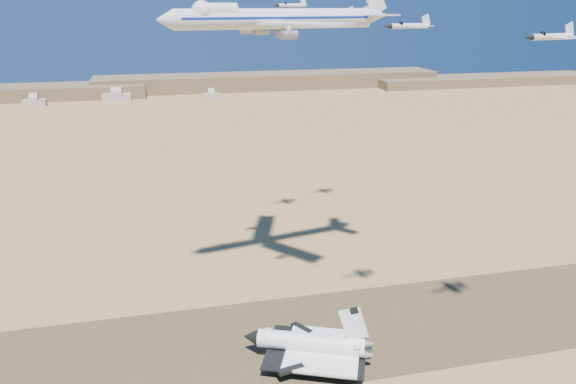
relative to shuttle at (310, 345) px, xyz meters
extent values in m
plane|color=#AD7E4D|center=(-16.58, 11.58, -4.98)|extent=(1200.00, 1200.00, 0.00)
cube|color=brown|center=(-16.58, 11.58, -4.95)|extent=(600.00, 50.00, 0.06)
cube|color=brown|center=(103.42, 551.58, 4.02)|extent=(420.00, 60.00, 18.00)
cube|color=brown|center=(383.42, 521.58, 0.52)|extent=(300.00, 60.00, 11.00)
cube|color=#ABA698|center=(-156.58, 481.58, -1.73)|extent=(22.00, 14.00, 6.50)
cube|color=#ABA698|center=(-76.58, 496.58, -1.23)|extent=(30.00, 15.00, 7.50)
cube|color=#ABA698|center=(23.42, 486.58, -2.23)|extent=(19.00, 12.50, 5.50)
cylinder|color=white|center=(0.08, -0.03, 0.70)|extent=(29.93, 16.80, 5.30)
cone|color=black|center=(-15.76, 6.75, 0.70)|extent=(5.90, 6.31, 5.04)
sphere|color=white|center=(-11.23, 4.81, 1.46)|extent=(4.92, 4.92, 4.92)
cube|color=white|center=(3.56, -1.52, -1.47)|extent=(28.09, 29.08, 0.85)
cube|color=black|center=(1.82, -0.78, -1.90)|extent=(35.05, 32.07, 0.47)
cube|color=white|center=(11.39, -4.88, 8.09)|extent=(8.33, 4.07, 10.90)
cylinder|color=gray|center=(-11.23, 4.81, -3.46)|extent=(0.34, 0.34, 3.03)
cylinder|color=black|center=(-11.23, 4.81, -4.46)|extent=(1.12, 0.80, 1.04)
cylinder|color=gray|center=(3.43, -6.62, -3.46)|extent=(0.34, 0.34, 3.03)
cylinder|color=black|center=(3.43, -6.62, -4.46)|extent=(1.12, 0.80, 1.04)
cylinder|color=gray|center=(7.16, 2.08, -3.46)|extent=(0.34, 0.34, 3.03)
cylinder|color=black|center=(7.16, 2.08, -4.46)|extent=(1.12, 0.80, 1.04)
cylinder|color=silver|center=(0.29, 42.14, 88.96)|extent=(64.52, 18.15, 6.07)
cone|color=silver|center=(-33.72, 35.59, 88.96)|extent=(5.81, 6.86, 6.07)
sphere|color=silver|center=(-23.01, 37.65, 91.15)|extent=(6.26, 6.26, 6.26)
cube|color=silver|center=(5.03, 27.58, 87.82)|extent=(24.52, 27.52, 0.66)
cube|color=silver|center=(-0.71, 57.41, 87.82)|extent=(16.54, 29.72, 0.66)
cube|color=silver|center=(35.01, 42.53, 89.91)|extent=(10.78, 11.31, 0.47)
cube|color=silver|center=(32.68, 54.65, 89.91)|extent=(8.35, 11.57, 0.47)
cylinder|color=gray|center=(0.04, 33.39, 84.98)|extent=(5.13, 3.32, 2.47)
cylinder|color=gray|center=(-0.21, 24.64, 84.98)|extent=(5.13, 3.32, 2.47)
cylinder|color=gray|center=(-3.18, 50.16, 84.98)|extent=(5.13, 3.32, 2.47)
cylinder|color=gray|center=(-6.66, 58.19, 84.98)|extent=(5.13, 3.32, 2.47)
imported|color=#C94B0B|center=(3.86, -8.62, -4.10)|extent=(0.60, 0.70, 1.64)
imported|color=#C94B0B|center=(7.20, -9.82, -4.02)|extent=(0.53, 0.89, 1.79)
imported|color=#C94B0B|center=(8.39, -6.85, -4.04)|extent=(0.97, 1.16, 1.76)
cylinder|color=silver|center=(25.31, 1.19, 87.98)|extent=(11.17, 3.34, 1.30)
cone|color=black|center=(18.75, -0.05, 87.98)|extent=(2.59, 1.63, 1.21)
sphere|color=black|center=(22.58, 0.68, 88.44)|extent=(1.30, 1.30, 1.30)
cube|color=silver|center=(26.22, 1.36, 87.79)|extent=(4.56, 7.89, 0.23)
cube|color=silver|center=(29.86, 2.05, 87.98)|extent=(2.86, 4.93, 0.19)
cube|color=silver|center=(30.04, 2.08, 89.27)|extent=(2.80, 0.75, 3.14)
cylinder|color=silver|center=(53.52, -15.99, 85.91)|extent=(12.85, 4.19, 1.50)
cone|color=black|center=(46.00, -17.63, 85.91)|extent=(3.01, 1.95, 1.39)
sphere|color=black|center=(50.38, -16.67, 86.44)|extent=(1.50, 1.50, 1.50)
cube|color=silver|center=(54.56, -15.76, 85.69)|extent=(5.47, 9.15, 0.27)
cube|color=silver|center=(58.74, -14.85, 85.91)|extent=(3.43, 5.72, 0.21)
cube|color=silver|center=(58.95, -14.81, 87.40)|extent=(3.22, 0.95, 3.62)
cylinder|color=silver|center=(16.03, 86.85, 92.84)|extent=(11.50, 4.29, 1.35)
cone|color=black|center=(9.33, 85.06, 92.84)|extent=(2.74, 1.85, 1.25)
sphere|color=black|center=(13.24, 86.11, 93.32)|extent=(1.35, 1.35, 1.35)
cube|color=silver|center=(16.96, 87.10, 92.65)|extent=(5.24, 8.31, 0.24)
cube|color=silver|center=(20.68, 88.10, 92.84)|extent=(3.29, 5.19, 0.19)
cube|color=silver|center=(20.86, 88.15, 94.19)|extent=(2.87, 0.98, 3.26)
cylinder|color=silver|center=(40.75, 100.71, 89.56)|extent=(11.61, 3.92, 1.35)
cone|color=black|center=(33.97, 99.15, 89.56)|extent=(2.73, 1.79, 1.26)
sphere|color=black|center=(37.92, 100.06, 90.05)|extent=(1.35, 1.35, 1.35)
cube|color=silver|center=(41.69, 100.93, 89.37)|extent=(5.03, 8.29, 0.24)
cube|color=silver|center=(45.46, 101.80, 89.56)|extent=(3.16, 5.19, 0.19)
cube|color=silver|center=(45.64, 101.84, 90.92)|extent=(2.90, 0.89, 3.27)
camera|label=1|loc=(-38.56, -134.02, 92.96)|focal=35.00mm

